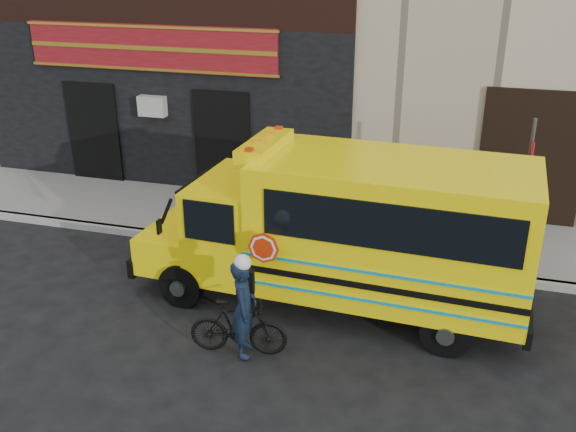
# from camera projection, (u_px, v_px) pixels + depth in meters

# --- Properties ---
(ground) EXTENTS (120.00, 120.00, 0.00)m
(ground) POSITION_uv_depth(u_px,v_px,m) (286.00, 326.00, 10.86)
(ground) COLOR black
(ground) RESTS_ON ground
(curb) EXTENTS (40.00, 0.20, 0.15)m
(curb) POSITION_uv_depth(u_px,v_px,m) (321.00, 256.00, 13.13)
(curb) COLOR #9E9E98
(curb) RESTS_ON ground
(sidewalk) EXTENTS (40.00, 3.00, 0.15)m
(sidewalk) POSITION_uv_depth(u_px,v_px,m) (337.00, 227.00, 14.46)
(sidewalk) COLOR slate
(sidewalk) RESTS_ON ground
(school_bus) EXTENTS (6.99, 2.52, 2.92)m
(school_bus) POSITION_uv_depth(u_px,v_px,m) (353.00, 228.00, 10.91)
(school_bus) COLOR black
(school_bus) RESTS_ON ground
(sign_pole) EXTENTS (0.07, 0.28, 3.15)m
(sign_pole) POSITION_uv_depth(u_px,v_px,m) (524.00, 194.00, 11.77)
(sign_pole) COLOR #434C45
(sign_pole) RESTS_ON ground
(bicycle) EXTENTS (1.59, 0.66, 0.93)m
(bicycle) POSITION_uv_depth(u_px,v_px,m) (238.00, 327.00, 9.98)
(bicycle) COLOR black
(bicycle) RESTS_ON ground
(cyclist) EXTENTS (0.49, 0.65, 1.60)m
(cyclist) POSITION_uv_depth(u_px,v_px,m) (244.00, 311.00, 9.79)
(cyclist) COLOR black
(cyclist) RESTS_ON ground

